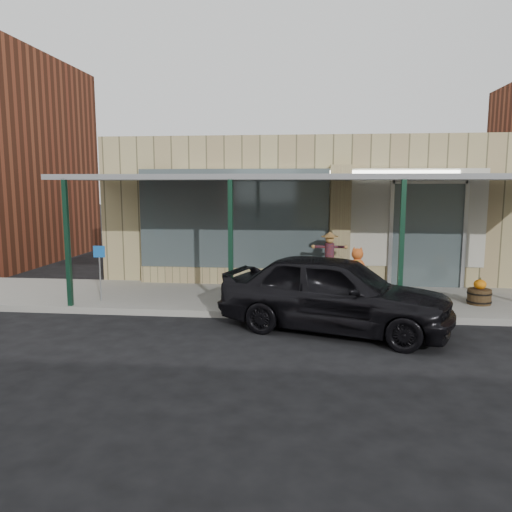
# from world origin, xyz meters

# --- Properties ---
(ground) EXTENTS (120.00, 120.00, 0.00)m
(ground) POSITION_xyz_m (0.00, 0.00, 0.00)
(ground) COLOR black
(ground) RESTS_ON ground
(sidewalk) EXTENTS (40.00, 3.20, 0.15)m
(sidewalk) POSITION_xyz_m (0.00, 3.60, 0.07)
(sidewalk) COLOR gray
(sidewalk) RESTS_ON ground
(storefront) EXTENTS (12.00, 6.25, 4.20)m
(storefront) POSITION_xyz_m (-0.00, 8.16, 2.09)
(storefront) COLOR tan
(storefront) RESTS_ON ground
(awning) EXTENTS (12.00, 3.00, 3.04)m
(awning) POSITION_xyz_m (0.00, 3.56, 3.01)
(awning) COLOR gray
(awning) RESTS_ON ground
(block_buildings_near) EXTENTS (61.00, 8.00, 8.00)m
(block_buildings_near) POSITION_xyz_m (2.01, 9.20, 3.77)
(block_buildings_near) COLOR brown
(block_buildings_near) RESTS_ON ground
(barrel_scarecrow) EXTENTS (0.93, 0.60, 1.54)m
(barrel_scarecrow) POSITION_xyz_m (0.41, 4.42, 0.67)
(barrel_scarecrow) COLOR #47331C
(barrel_scarecrow) RESTS_ON sidewalk
(barrel_pumpkin) EXTENTS (0.68, 0.68, 0.62)m
(barrel_pumpkin) POSITION_xyz_m (3.81, 3.30, 0.37)
(barrel_pumpkin) COLOR #47331C
(barrel_pumpkin) RESTS_ON sidewalk
(handicap_sign) EXTENTS (0.27, 0.04, 1.31)m
(handicap_sign) POSITION_xyz_m (-5.00, 2.67, 1.00)
(handicap_sign) COLOR gray
(handicap_sign) RESTS_ON sidewalk
(parked_sedan) EXTENTS (4.87, 3.12, 1.58)m
(parked_sedan) POSITION_xyz_m (0.40, 1.34, 0.77)
(parked_sedan) COLOR black
(parked_sedan) RESTS_ON ground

